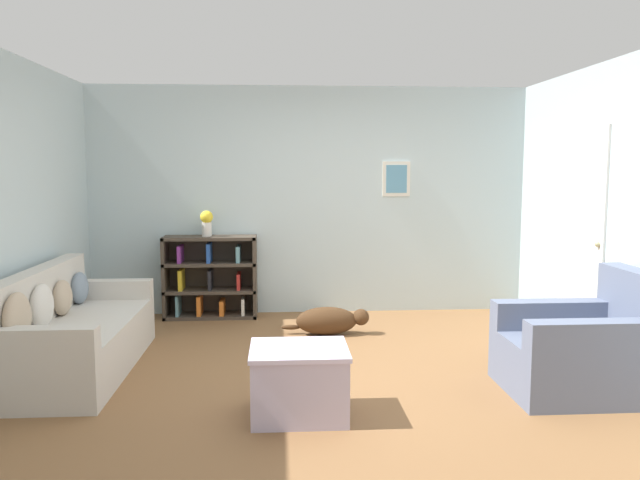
# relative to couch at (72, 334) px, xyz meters

# --- Properties ---
(ground_plane) EXTENTS (14.00, 14.00, 0.00)m
(ground_plane) POSITION_rel_couch_xyz_m (2.06, -0.16, -0.31)
(ground_plane) COLOR brown
(wall_back) EXTENTS (5.60, 0.13, 2.60)m
(wall_back) POSITION_rel_couch_xyz_m (2.06, 2.09, 0.99)
(wall_back) COLOR silver
(wall_back) RESTS_ON ground_plane
(wall_right) EXTENTS (0.16, 5.00, 2.60)m
(wall_right) POSITION_rel_couch_xyz_m (4.61, -0.14, 0.98)
(wall_right) COLOR silver
(wall_right) RESTS_ON ground_plane
(couch) EXTENTS (0.82, 1.98, 0.85)m
(couch) POSITION_rel_couch_xyz_m (0.00, 0.00, 0.00)
(couch) COLOR beige
(couch) RESTS_ON ground_plane
(bookshelf) EXTENTS (1.03, 0.35, 0.92)m
(bookshelf) POSITION_rel_couch_xyz_m (0.93, 1.87, 0.13)
(bookshelf) COLOR #42382D
(bookshelf) RESTS_ON ground_plane
(recliner_chair) EXTENTS (1.06, 0.85, 0.91)m
(recliner_chair) POSITION_rel_couch_xyz_m (3.99, -0.74, 0.01)
(recliner_chair) COLOR slate
(recliner_chair) RESTS_ON ground_plane
(coffee_table) EXTENTS (0.66, 0.55, 0.47)m
(coffee_table) POSITION_rel_couch_xyz_m (1.83, -1.06, -0.06)
(coffee_table) COLOR #BCB2D1
(coffee_table) RESTS_ON ground_plane
(dog) EXTENTS (0.89, 0.25, 0.28)m
(dog) POSITION_rel_couch_xyz_m (2.21, 1.01, -0.17)
(dog) COLOR #472D19
(dog) RESTS_ON ground_plane
(vase) EXTENTS (0.14, 0.14, 0.29)m
(vase) POSITION_rel_couch_xyz_m (0.90, 1.84, 0.77)
(vase) COLOR silver
(vase) RESTS_ON bookshelf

